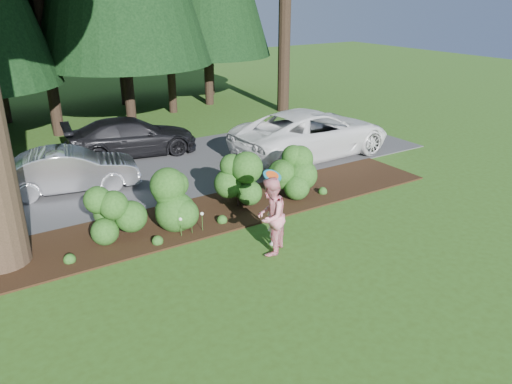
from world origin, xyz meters
TOP-DOWN VIEW (x-y plane):
  - ground at (0.00, 0.00)m, footprint 80.00×80.00m
  - mulch_bed at (0.00, 3.25)m, footprint 16.00×2.50m
  - driveway at (0.00, 7.50)m, footprint 22.00×6.00m
  - shrub_row at (0.77, 3.14)m, footprint 6.53×1.60m
  - lily_cluster at (-0.30, 2.40)m, footprint 0.69×0.09m
  - car_silver_wagon at (-2.14, 7.14)m, footprint 4.29×2.16m
  - car_white_suv at (6.41, 5.97)m, footprint 6.39×3.16m
  - car_dark_suv at (0.72, 9.66)m, footprint 5.08×2.63m
  - child at (1.22, 0.84)m, footprint 0.47×0.31m
  - adult at (0.87, 0.56)m, footprint 1.16×1.14m
  - frisbee at (1.29, 1.11)m, footprint 0.47×0.43m

SIDE VIEW (x-z plane):
  - ground at x=0.00m, z-range 0.00..0.00m
  - driveway at x=0.00m, z-range 0.00..0.03m
  - mulch_bed at x=0.00m, z-range 0.00..0.05m
  - lily_cluster at x=-0.30m, z-range 0.21..0.78m
  - child at x=1.22m, z-range 0.00..1.29m
  - car_silver_wagon at x=-2.14m, z-range 0.03..1.38m
  - car_dark_suv at x=0.72m, z-range 0.03..1.44m
  - shrub_row at x=0.77m, z-range 0.00..1.61m
  - car_white_suv at x=6.41m, z-range 0.03..1.77m
  - adult at x=0.87m, z-range 0.00..1.89m
  - frisbee at x=1.29m, z-range 1.59..1.83m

